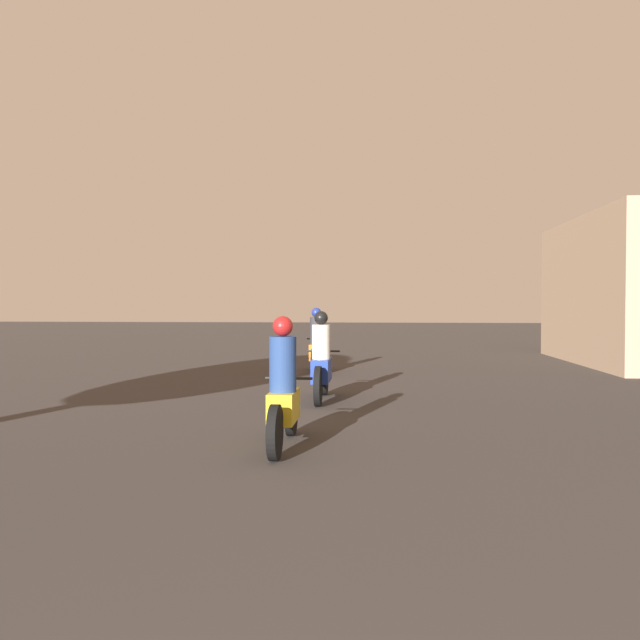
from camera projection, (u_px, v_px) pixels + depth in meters
name	position (u px, v px, depth m)	size (l,w,h in m)	color
motorcycle_yellow	(284.00, 395.00, 7.41)	(0.60, 1.92, 1.57)	black
motorcycle_blue	(321.00, 365.00, 11.04)	(0.60, 1.99, 1.59)	black
motorcycle_orange	(317.00, 347.00, 15.57)	(0.60, 2.06, 1.63)	black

